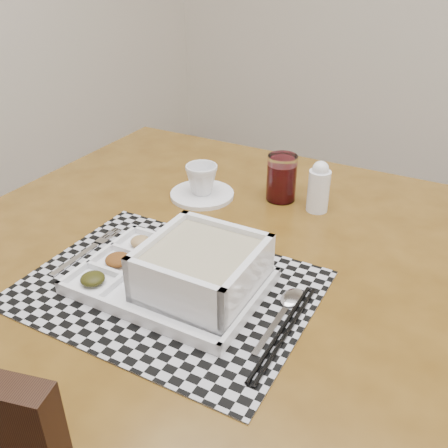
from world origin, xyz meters
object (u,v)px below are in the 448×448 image
Objects in this scene: cup at (202,179)px; juice_glass at (281,179)px; creamer_bottle at (319,187)px; dining_table at (208,289)px; serving_tray at (192,273)px.

juice_glass is (0.16, 0.08, 0.01)m from cup.
creamer_bottle is (0.26, 0.07, 0.01)m from cup.
serving_tray reaches higher than dining_table.
serving_tray is 4.40× the size of cup.
cup is 0.27m from creamer_bottle.
serving_tray is (0.04, -0.11, 0.12)m from dining_table.
serving_tray reaches higher than cup.
juice_glass is 0.92× the size of creamer_bottle.
cup is (-0.14, 0.20, 0.13)m from dining_table.
dining_table is 0.28m from cup.
juice_glass is 0.09m from creamer_bottle.
juice_glass is (0.02, 0.28, 0.14)m from dining_table.
creamer_bottle reaches higher than dining_table.
dining_table is 0.33m from creamer_bottle.
serving_tray is at bearing -69.64° from dining_table.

